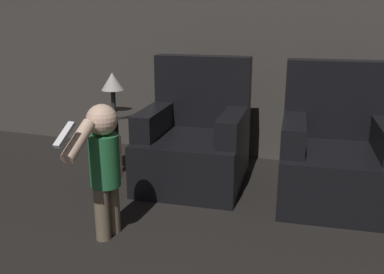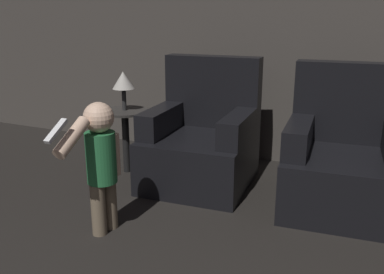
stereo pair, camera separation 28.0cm
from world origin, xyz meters
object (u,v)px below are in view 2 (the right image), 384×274
(lamp, at_px, (123,81))
(person_toddler, at_px, (100,158))
(armchair_right, at_px, (344,161))
(armchair_left, at_px, (202,142))

(lamp, bearing_deg, person_toddler, -65.01)
(armchair_right, height_order, lamp, armchair_right)
(lamp, bearing_deg, armchair_left, 5.45)
(armchair_left, relative_size, person_toddler, 1.19)
(armchair_left, distance_m, person_toddler, 1.05)
(armchair_left, distance_m, armchair_right, 1.08)
(person_toddler, height_order, lamp, lamp)
(armchair_left, bearing_deg, armchair_right, -3.78)
(armchair_right, bearing_deg, armchair_left, 175.07)
(person_toddler, relative_size, lamp, 2.58)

